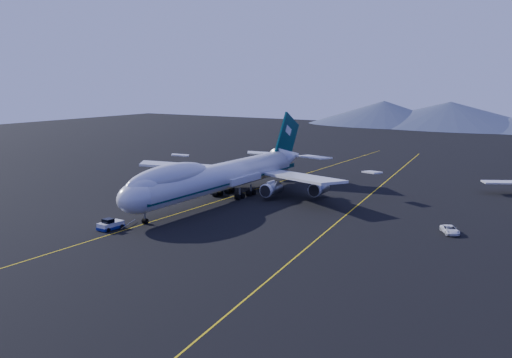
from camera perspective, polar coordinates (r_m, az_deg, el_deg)
The scene contains 6 objects.
ground at distance 135.97m, azimuth -3.46°, elevation -2.10°, with size 500.00×500.00×0.00m, color black.
taxiway_line_main at distance 135.97m, azimuth -3.46°, elevation -2.09°, with size 0.25×220.00×0.01m, color yellow.
taxiway_line_side at distance 130.63m, azimuth 9.97°, elevation -2.73°, with size 0.25×200.00×0.01m, color yellow.
boeing_747 at distance 134.90m, azimuth -3.47°, elevation 0.32°, with size 59.62×72.43×19.37m.
pushback_tug at distance 113.03m, azimuth -14.32°, elevation -4.54°, with size 3.20×5.21×2.19m.
service_van at distance 112.41m, azimuth 18.83°, elevation -4.82°, with size 2.49×5.40×1.50m, color white.
Camera 1 is at (76.61, -108.66, 28.50)m, focal length 40.00 mm.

